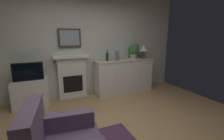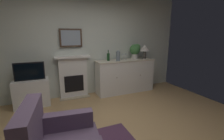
{
  "view_description": "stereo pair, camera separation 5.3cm",
  "coord_description": "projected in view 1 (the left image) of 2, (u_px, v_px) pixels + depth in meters",
  "views": [
    {
      "loc": [
        -1.01,
        -1.94,
        1.61
      ],
      "look_at": [
        0.11,
        0.55,
        1.0
      ],
      "focal_mm": 25.13,
      "sensor_mm": 36.0,
      "label": 1
    },
    {
      "loc": [
        -0.96,
        -1.97,
        1.61
      ],
      "look_at": [
        0.11,
        0.55,
        1.0
      ],
      "focal_mm": 25.13,
      "sensor_mm": 36.0,
      "label": 2
    }
  ],
  "objects": [
    {
      "name": "tv_cabinet",
      "position": [
        31.0,
        93.0,
        3.57
      ],
      "size": [
        0.75,
        0.42,
        0.63
      ],
      "color": "white",
      "rests_on": "ground_plane"
    },
    {
      "name": "table_lamp",
      "position": [
        143.0,
        49.0,
        4.57
      ],
      "size": [
        0.26,
        0.26,
        0.4
      ],
      "color": "#4C4742",
      "rests_on": "sideboard_cabinet"
    },
    {
      "name": "framed_picture",
      "position": [
        70.0,
        38.0,
        3.87
      ],
      "size": [
        0.55,
        0.04,
        0.45
      ],
      "color": "#473323"
    },
    {
      "name": "potted_plant_small",
      "position": [
        134.0,
        50.0,
        4.5
      ],
      "size": [
        0.3,
        0.3,
        0.43
      ],
      "color": "beige",
      "rests_on": "sideboard_cabinet"
    },
    {
      "name": "fireplace_unit",
      "position": [
        72.0,
        77.0,
        4.05
      ],
      "size": [
        0.87,
        0.3,
        1.1
      ],
      "color": "white",
      "rests_on": "ground_plane"
    },
    {
      "name": "vase_decorative",
      "position": [
        117.0,
        55.0,
        4.21
      ],
      "size": [
        0.11,
        0.11,
        0.28
      ],
      "color": "slate",
      "rests_on": "sideboard_cabinet"
    },
    {
      "name": "wine_glass_center",
      "position": [
        125.0,
        55.0,
        4.38
      ],
      "size": [
        0.07,
        0.07,
        0.16
      ],
      "color": "silver",
      "rests_on": "sideboard_cabinet"
    },
    {
      "name": "tv_set",
      "position": [
        28.0,
        72.0,
        3.44
      ],
      "size": [
        0.62,
        0.07,
        0.4
      ],
      "color": "black",
      "rests_on": "tv_cabinet"
    },
    {
      "name": "wine_bottle",
      "position": [
        107.0,
        57.0,
        4.2
      ],
      "size": [
        0.08,
        0.08,
        0.29
      ],
      "color": "#193F1E",
      "rests_on": "sideboard_cabinet"
    },
    {
      "name": "wine_glass_left",
      "position": [
        121.0,
        56.0,
        4.33
      ],
      "size": [
        0.07,
        0.07,
        0.16
      ],
      "color": "silver",
      "rests_on": "sideboard_cabinet"
    },
    {
      "name": "wall_rear",
      "position": [
        83.0,
        44.0,
        4.12
      ],
      "size": [
        5.7,
        0.06,
        2.75
      ],
      "primitive_type": "cube",
      "color": "silver",
      "rests_on": "ground_plane"
    },
    {
      "name": "sideboard_cabinet",
      "position": [
        124.0,
        76.0,
        4.48
      ],
      "size": [
        1.68,
        0.49,
        0.93
      ],
      "color": "white",
      "rests_on": "ground_plane"
    }
  ]
}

